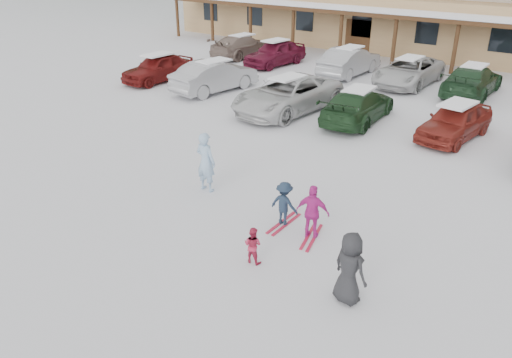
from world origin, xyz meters
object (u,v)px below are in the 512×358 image
Objects in this scene: parked_car_8 at (275,53)px; child_magenta at (313,212)px; parked_car_2 at (288,95)px; parked_car_4 at (455,121)px; parked_car_9 at (350,61)px; parked_car_1 at (215,76)px; parked_car_7 at (242,46)px; bystander_dark at (350,268)px; parked_car_0 at (158,68)px; parked_car_10 at (409,71)px; child_navy at (284,204)px; parked_car_11 at (472,80)px; adult_skier at (206,162)px; toddler_red at (253,245)px; parked_car_3 at (358,105)px.

child_magenta is at bearing -46.75° from parked_car_8.
parked_car_2 is 1.38× the size of parked_car_4.
parked_car_9 is (-6.97, 16.36, 0.04)m from child_magenta.
parked_car_1 reaches higher than parked_car_7.
parked_car_2 is at bearing -179.56° from parked_car_1.
bystander_dark is 13.09m from parked_car_2.
parked_car_8 reaches higher than parked_car_0.
parked_car_8 is 8.32m from parked_car_10.
parked_car_1 reaches higher than child_navy.
parked_car_7 is 0.96× the size of parked_car_11.
adult_skier is 2.00× the size of toddler_red.
bystander_dark reaches higher than parked_car_4.
bystander_dark is (1.87, -1.74, 0.08)m from child_magenta.
child_magenta is 2.56m from bystander_dark.
toddler_red is at bearing -89.03° from parked_car_4.
adult_skier is 1.13× the size of bystander_dark.
adult_skier is 1.26× the size of child_magenta.
adult_skier is at bearing 76.60° from parked_car_11.
child_navy is (3.05, -0.35, -0.31)m from adult_skier.
parked_car_10 reaches higher than child_navy.
parked_car_1 is at bearing -42.61° from child_navy.
adult_skier is 16.07m from parked_car_11.
parked_car_9 reaches higher than parked_car_10.
bystander_dark is at bearing 96.86° from parked_car_11.
parked_car_4 is 0.83× the size of parked_car_7.
parked_car_9 reaches higher than parked_car_0.
parked_car_11 is at bearing 107.47° from parked_car_4.
parked_car_1 is at bearing -134.80° from parked_car_10.
parked_car_3 is 0.94× the size of parked_car_11.
parked_car_0 is at bearing -3.01° from parked_car_3.
parked_car_11 is (6.75, -0.24, -0.04)m from parked_car_9.
parked_car_4 is at bearing -117.76° from adult_skier.
child_navy is 0.24× the size of parked_car_11.
adult_skier is 15.75m from parked_car_10.
adult_skier reaches higher than parked_car_11.
bystander_dark reaches higher than child_magenta.
adult_skier is at bearing -4.55° from bystander_dark.
adult_skier is 0.44× the size of parked_car_0.
parked_car_0 is 0.89× the size of parked_car_3.
parked_car_8 reaches higher than child_magenta.
parked_car_9 is (-0.78, 7.79, -0.00)m from parked_car_2.
bystander_dark is 0.35× the size of parked_car_1.
parked_car_9 is (-8.84, 18.10, -0.04)m from bystander_dark.
parked_car_4 is at bearing 140.90° from parked_car_9.
parked_car_9 reaches higher than child_navy.
parked_car_3 is (0.91, 8.69, -0.24)m from adult_skier.
bystander_dark is 0.34× the size of parked_car_7.
bystander_dark is at bearing -45.42° from parked_car_2.
child_magenta is (0.60, 1.77, 0.27)m from toddler_red.
adult_skier is 17.32m from parked_car_8.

